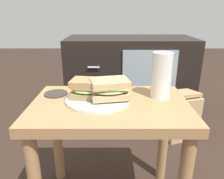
{
  "coord_description": "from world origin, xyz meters",
  "views": [
    {
      "loc": [
        0.01,
        -0.7,
        0.77
      ],
      "look_at": [
        0.01,
        0.0,
        0.51
      ],
      "focal_mm": 34.26,
      "sensor_mm": 36.0,
      "label": 1
    }
  ],
  "objects_px": {
    "tv_cabinet": "(129,74)",
    "plate": "(98,99)",
    "sandwich_front": "(87,88)",
    "coaster": "(56,94)",
    "sandwich_back": "(108,89)",
    "beer_glass": "(161,76)",
    "paper_bag": "(179,114)"
  },
  "relations": [
    {
      "from": "plate",
      "to": "sandwich_front",
      "type": "bearing_deg",
      "value": 166.4
    },
    {
      "from": "beer_glass",
      "to": "coaster",
      "type": "relative_size",
      "value": 1.87
    },
    {
      "from": "sandwich_back",
      "to": "sandwich_front",
      "type": "bearing_deg",
      "value": 166.4
    },
    {
      "from": "tv_cabinet",
      "to": "paper_bag",
      "type": "distance_m",
      "value": 0.53
    },
    {
      "from": "beer_glass",
      "to": "plate",
      "type": "bearing_deg",
      "value": -171.63
    },
    {
      "from": "tv_cabinet",
      "to": "plate",
      "type": "xyz_separation_m",
      "value": [
        -0.19,
        -0.93,
        0.17
      ]
    },
    {
      "from": "sandwich_front",
      "to": "tv_cabinet",
      "type": "bearing_deg",
      "value": 75.96
    },
    {
      "from": "sandwich_back",
      "to": "coaster",
      "type": "distance_m",
      "value": 0.22
    },
    {
      "from": "tv_cabinet",
      "to": "plate",
      "type": "height_order",
      "value": "tv_cabinet"
    },
    {
      "from": "plate",
      "to": "paper_bag",
      "type": "bearing_deg",
      "value": 46.24
    },
    {
      "from": "tv_cabinet",
      "to": "coaster",
      "type": "height_order",
      "value": "tv_cabinet"
    },
    {
      "from": "paper_bag",
      "to": "sandwich_back",
      "type": "bearing_deg",
      "value": -130.8
    },
    {
      "from": "beer_glass",
      "to": "sandwich_front",
      "type": "bearing_deg",
      "value": -174.79
    },
    {
      "from": "tv_cabinet",
      "to": "plate",
      "type": "relative_size",
      "value": 4.04
    },
    {
      "from": "sandwich_front",
      "to": "coaster",
      "type": "relative_size",
      "value": 1.44
    },
    {
      "from": "tv_cabinet",
      "to": "beer_glass",
      "type": "distance_m",
      "value": 0.93
    },
    {
      "from": "beer_glass",
      "to": "paper_bag",
      "type": "relative_size",
      "value": 0.55
    },
    {
      "from": "tv_cabinet",
      "to": "plate",
      "type": "bearing_deg",
      "value": -101.61
    },
    {
      "from": "sandwich_front",
      "to": "beer_glass",
      "type": "bearing_deg",
      "value": 5.21
    },
    {
      "from": "beer_glass",
      "to": "coaster",
      "type": "distance_m",
      "value": 0.41
    },
    {
      "from": "coaster",
      "to": "paper_bag",
      "type": "bearing_deg",
      "value": 34.14
    },
    {
      "from": "sandwich_back",
      "to": "coaster",
      "type": "height_order",
      "value": "sandwich_back"
    },
    {
      "from": "plate",
      "to": "sandwich_back",
      "type": "height_order",
      "value": "sandwich_back"
    },
    {
      "from": "sandwich_front",
      "to": "coaster",
      "type": "bearing_deg",
      "value": 158.9
    },
    {
      "from": "sandwich_back",
      "to": "paper_bag",
      "type": "distance_m",
      "value": 0.76
    },
    {
      "from": "tv_cabinet",
      "to": "beer_glass",
      "type": "height_order",
      "value": "beer_glass"
    },
    {
      "from": "sandwich_back",
      "to": "beer_glass",
      "type": "xyz_separation_m",
      "value": [
        0.19,
        0.04,
        0.03
      ]
    },
    {
      "from": "plate",
      "to": "sandwich_back",
      "type": "bearing_deg",
      "value": -13.6
    },
    {
      "from": "sandwich_back",
      "to": "beer_glass",
      "type": "height_order",
      "value": "beer_glass"
    },
    {
      "from": "sandwich_back",
      "to": "coaster",
      "type": "xyz_separation_m",
      "value": [
        -0.21,
        0.07,
        -0.05
      ]
    },
    {
      "from": "tv_cabinet",
      "to": "plate",
      "type": "distance_m",
      "value": 0.96
    },
    {
      "from": "beer_glass",
      "to": "coaster",
      "type": "height_order",
      "value": "beer_glass"
    }
  ]
}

